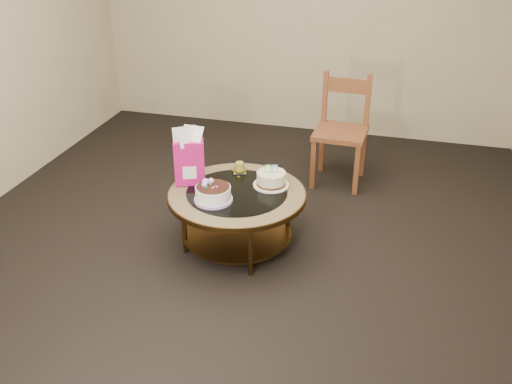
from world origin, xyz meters
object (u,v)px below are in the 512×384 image
(gift_bag, at_px, (189,156))
(dining_chair, at_px, (341,130))
(decorated_cake, at_px, (213,194))
(coffee_table, at_px, (237,201))
(cream_cake, at_px, (271,179))

(gift_bag, relative_size, dining_chair, 0.45)
(decorated_cake, bearing_deg, dining_chair, 64.49)
(gift_bag, height_order, dining_chair, dining_chair)
(decorated_cake, relative_size, gift_bag, 0.62)
(decorated_cake, bearing_deg, gift_bag, 138.76)
(coffee_table, xyz_separation_m, gift_bag, (-0.38, 0.05, 0.30))
(cream_cake, relative_size, dining_chair, 0.27)
(dining_chair, bearing_deg, cream_cake, -105.52)
(decorated_cake, height_order, gift_bag, gift_bag)
(decorated_cake, height_order, cream_cake, cream_cake)
(decorated_cake, distance_m, gift_bag, 0.38)
(cream_cake, xyz_separation_m, gift_bag, (-0.60, -0.11, 0.16))
(coffee_table, relative_size, dining_chair, 1.04)
(cream_cake, relative_size, gift_bag, 0.61)
(cream_cake, distance_m, gift_bag, 0.63)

